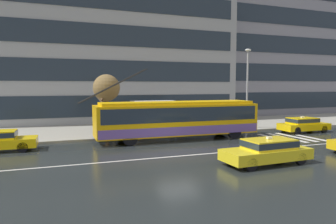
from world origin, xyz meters
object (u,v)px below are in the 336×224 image
Objects in this scene: taxi_oncoming_near at (267,150)px; bus_shelter at (153,108)px; trolleybus at (178,119)px; street_lamp at (247,82)px; pedestrian_at_shelter at (181,119)px; street_tree_bare at (106,89)px; pedestrian_approaching_curb at (115,115)px; taxi_ahead_of_bus at (303,124)px.

bus_shelter is (-2.36, 12.04, 1.36)m from taxi_oncoming_near.
street_lamp reaches higher than trolleybus.
taxi_oncoming_near is (1.60, -8.21, -0.86)m from trolleybus.
pedestrian_at_shelter is (2.44, -0.41, -0.91)m from bus_shelter.
street_tree_bare reaches higher than pedestrian_at_shelter.
pedestrian_at_shelter is (0.08, 11.63, 0.45)m from taxi_oncoming_near.
bus_shelter reaches higher than pedestrian_approaching_curb.
taxi_ahead_of_bus is at bearing -19.27° from bus_shelter.
pedestrian_approaching_curb is at bearing 165.80° from taxi_ahead_of_bus.
taxi_ahead_of_bus is 0.90× the size of street_tree_bare.
pedestrian_approaching_curb is at bearing -174.24° from bus_shelter.
bus_shelter is at bearing 5.76° from pedestrian_approaching_curb.
taxi_oncoming_near is 2.39× the size of pedestrian_approaching_curb.
street_lamp is (-3.59, 3.10, 3.62)m from taxi_ahead_of_bus.
pedestrian_approaching_curb reaches higher than taxi_ahead_of_bus.
pedestrian_approaching_curb is 0.28× the size of street_lamp.
pedestrian_at_shelter is at bearing 63.83° from trolleybus.
trolleybus reaches higher than pedestrian_approaching_curb.
pedestrian_at_shelter is 6.92m from street_lamp.
bus_shelter is 4.21m from street_tree_bare.
pedestrian_at_shelter is 0.87× the size of pedestrian_approaching_curb.
pedestrian_at_shelter is 5.78m from pedestrian_approaching_curb.
trolleybus reaches higher than street_tree_bare.
taxi_ahead_of_bus is 2.51× the size of pedestrian_at_shelter.
taxi_oncoming_near is at bearing -64.15° from pedestrian_approaching_curb.
pedestrian_approaching_curb is (-5.67, 11.71, 0.98)m from taxi_oncoming_near.
street_tree_bare is at bearing 173.91° from street_lamp.
street_tree_bare is (-12.40, 1.32, -0.58)m from street_lamp.
trolleybus is 3.58× the size of bus_shelter.
street_tree_bare reaches higher than taxi_oncoming_near.
bus_shelter is 0.77× the size of street_tree_bare.
taxi_oncoming_near is 1.27× the size of bus_shelter.
street_lamp is (11.85, -0.81, 2.64)m from pedestrian_approaching_curb.
pedestrian_approaching_curb is at bearing 115.85° from taxi_oncoming_near.
trolleybus is at bearing 101.02° from taxi_oncoming_near.
pedestrian_approaching_curb reaches higher than taxi_oncoming_near.
taxi_oncoming_near is 0.99× the size of street_tree_bare.
street_tree_bare is (-15.99, 4.42, 3.04)m from taxi_ahead_of_bus.
street_lamp reaches higher than street_tree_bare.
taxi_oncoming_near is at bearing -78.98° from trolleybus.
trolleybus is 7.71× the size of pedestrian_at_shelter.
trolleybus is 3.07× the size of taxi_ahead_of_bus.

